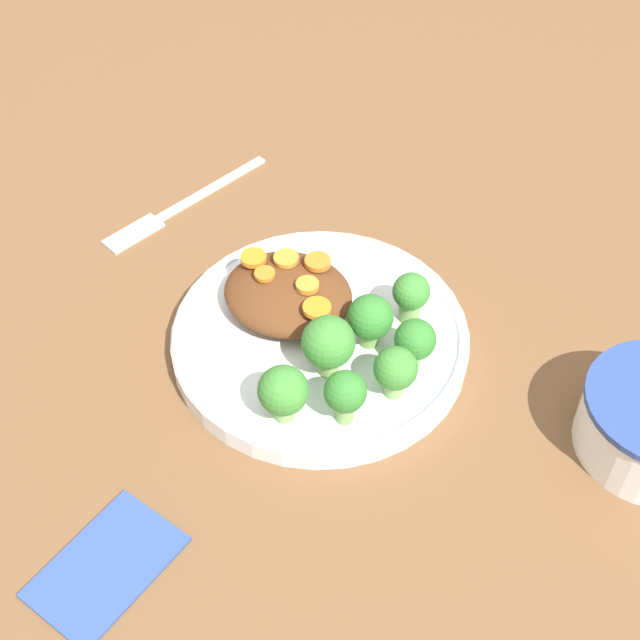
{
  "coord_description": "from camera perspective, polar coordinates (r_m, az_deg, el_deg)",
  "views": [
    {
      "loc": [
        -0.47,
        -0.21,
        0.59
      ],
      "look_at": [
        0.0,
        0.0,
        0.03
      ],
      "focal_mm": 50.0,
      "sensor_mm": 36.0,
      "label": 1
    }
  ],
  "objects": [
    {
      "name": "ground_plane",
      "position": [
        0.78,
        0.0,
        -1.68
      ],
      "size": [
        4.0,
        4.0,
        0.0
      ],
      "primitive_type": "plane",
      "color": "brown"
    },
    {
      "name": "plate",
      "position": [
        0.78,
        0.0,
        -1.07
      ],
      "size": [
        0.26,
        0.26,
        0.02
      ],
      "color": "white",
      "rests_on": "ground_plane"
    },
    {
      "name": "stew_mound",
      "position": [
        0.78,
        -2.06,
        1.7
      ],
      "size": [
        0.1,
        0.11,
        0.03
      ],
      "primitive_type": "ellipsoid",
      "color": "#5B3319",
      "rests_on": "plate"
    },
    {
      "name": "broccoli_floret_0",
      "position": [
        0.69,
        1.63,
        -4.73
      ],
      "size": [
        0.03,
        0.03,
        0.05
      ],
      "color": "#759E51",
      "rests_on": "plate"
    },
    {
      "name": "broccoli_floret_1",
      "position": [
        0.72,
        0.53,
        -1.52
      ],
      "size": [
        0.04,
        0.04,
        0.06
      ],
      "color": "#759E51",
      "rests_on": "plate"
    },
    {
      "name": "broccoli_floret_2",
      "position": [
        0.73,
        6.19,
        -1.18
      ],
      "size": [
        0.03,
        0.03,
        0.05
      ],
      "color": "#759E51",
      "rests_on": "plate"
    },
    {
      "name": "broccoli_floret_3",
      "position": [
        0.77,
        5.84,
        1.62
      ],
      "size": [
        0.03,
        0.03,
        0.05
      ],
      "color": "#759E51",
      "rests_on": "plate"
    },
    {
      "name": "broccoli_floret_4",
      "position": [
        0.74,
        3.23,
        0.09
      ],
      "size": [
        0.04,
        0.04,
        0.05
      ],
      "color": "#759E51",
      "rests_on": "plate"
    },
    {
      "name": "broccoli_floret_5",
      "position": [
        0.69,
        -2.36,
        -4.62
      ],
      "size": [
        0.04,
        0.04,
        0.05
      ],
      "color": "#7FA85B",
      "rests_on": "plate"
    },
    {
      "name": "broccoli_floret_6",
      "position": [
        0.71,
        4.85,
        -3.21
      ],
      "size": [
        0.04,
        0.04,
        0.05
      ],
      "color": "#7FA85B",
      "rests_on": "plate"
    },
    {
      "name": "carrot_slice_0",
      "position": [
        0.78,
        -2.18,
        3.95
      ],
      "size": [
        0.02,
        0.02,
        0.0
      ],
      "primitive_type": "cylinder",
      "color": "orange",
      "rests_on": "stew_mound"
    },
    {
      "name": "carrot_slice_1",
      "position": [
        0.74,
        -0.48,
        0.87
      ],
      "size": [
        0.02,
        0.02,
        0.0
      ],
      "primitive_type": "cylinder",
      "color": "orange",
      "rests_on": "stew_mound"
    },
    {
      "name": "carrot_slice_2",
      "position": [
        0.76,
        -0.81,
        2.24
      ],
      "size": [
        0.02,
        0.02,
        0.01
      ],
      "primitive_type": "cylinder",
      "color": "orange",
      "rests_on": "stew_mound"
    },
    {
      "name": "carrot_slice_3",
      "position": [
        0.79,
        -4.28,
        4.0
      ],
      "size": [
        0.02,
        0.02,
        0.0
      ],
      "primitive_type": "cylinder",
      "color": "orange",
      "rests_on": "stew_mound"
    },
    {
      "name": "carrot_slice_4",
      "position": [
        0.77,
        -3.56,
        2.95
      ],
      "size": [
        0.02,
        0.02,
        0.0
      ],
      "primitive_type": "cylinder",
      "color": "orange",
      "rests_on": "stew_mound"
    },
    {
      "name": "carrot_slice_5",
      "position": [
        0.78,
        -0.15,
        3.75
      ],
      "size": [
        0.02,
        0.02,
        0.0
      ],
      "primitive_type": "cylinder",
      "color": "orange",
      "rests_on": "stew_mound"
    },
    {
      "name": "fork",
      "position": [
        0.93,
        -9.39,
        6.99
      ],
      "size": [
        0.2,
        0.09,
        0.01
      ],
      "rotation": [
        0.0,
        0.0,
        9.06
      ],
      "color": "silver",
      "rests_on": "ground_plane"
    },
    {
      "name": "napkin",
      "position": [
        0.68,
        -13.55,
        -15.04
      ],
      "size": [
        0.12,
        0.09,
        0.01
      ],
      "rotation": [
        0.0,
        0.0,
        -0.21
      ],
      "color": "#334C8C",
      "rests_on": "ground_plane"
    }
  ]
}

